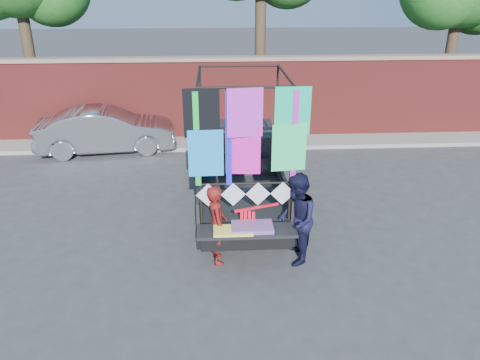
{
  "coord_description": "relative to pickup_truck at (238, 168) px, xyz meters",
  "views": [
    {
      "loc": [
        -0.57,
        -7.67,
        4.78
      ],
      "look_at": [
        -0.13,
        0.1,
        1.44
      ],
      "focal_mm": 35.0,
      "sensor_mm": 36.0,
      "label": 1
    }
  ],
  "objects": [
    {
      "name": "sedan",
      "position": [
        -3.73,
        3.6,
        -0.15
      ],
      "size": [
        4.17,
        1.91,
        1.32
      ],
      "primitive_type": "imported",
      "rotation": [
        0.0,
        0.0,
        1.7
      ],
      "color": "#A8ABAF",
      "rests_on": "ground"
    },
    {
      "name": "ground",
      "position": [
        0.05,
        -2.27,
        -0.81
      ],
      "size": [
        90.0,
        90.0,
        0.0
      ],
      "primitive_type": "plane",
      "color": "#38383A",
      "rests_on": "ground"
    },
    {
      "name": "streamer_bundle",
      "position": [
        0.1,
        -2.61,
        0.11
      ],
      "size": [
        0.81,
        0.3,
        0.58
      ],
      "color": "#FF0D29",
      "rests_on": "ground"
    },
    {
      "name": "woman",
      "position": [
        -0.52,
        -2.56,
        -0.06
      ],
      "size": [
        0.44,
        0.6,
        1.5
      ],
      "primitive_type": "imported",
      "rotation": [
        0.0,
        0.0,
        1.74
      ],
      "color": "maroon",
      "rests_on": "ground"
    },
    {
      "name": "pickup_truck",
      "position": [
        0.0,
        0.0,
        0.0
      ],
      "size": [
        2.04,
        5.11,
        3.22
      ],
      "color": "black",
      "rests_on": "ground"
    },
    {
      "name": "man",
      "position": [
        0.9,
        -2.64,
        0.05
      ],
      "size": [
        0.68,
        0.86,
        1.71
      ],
      "primitive_type": "imported",
      "rotation": [
        0.0,
        0.0,
        -1.61
      ],
      "color": "black",
      "rests_on": "ground"
    },
    {
      "name": "brick_wall",
      "position": [
        0.05,
        4.73,
        0.52
      ],
      "size": [
        30.0,
        0.45,
        2.61
      ],
      "color": "maroon",
      "rests_on": "ground"
    },
    {
      "name": "curb",
      "position": [
        0.05,
        4.03,
        -0.75
      ],
      "size": [
        30.0,
        1.2,
        0.12
      ],
      "primitive_type": "cube",
      "color": "gray",
      "rests_on": "ground"
    }
  ]
}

